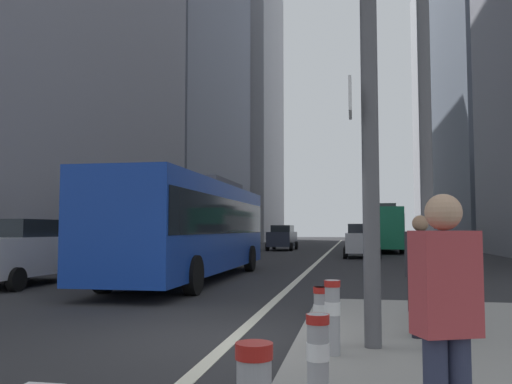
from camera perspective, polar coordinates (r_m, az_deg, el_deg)
The scene contains 18 objects.
ground_plane at distance 27.82m, azimuth 6.78°, elevation -7.38°, with size 160.00×160.00×0.00m, color #28282B.
lane_centre_line at distance 37.79m, azimuth 7.77°, elevation -6.46°, with size 0.20×80.00×0.01m, color beige.
office_tower_left_mid at distance 56.50m, azimuth -9.07°, elevation 17.29°, with size 11.37×24.42×44.23m, color slate.
office_tower_left_far at distance 78.16m, azimuth -3.01°, elevation 9.13°, with size 13.77×19.25×38.78m, color #9E9EA3.
office_tower_right_far at distance 86.70m, azimuth 20.55°, elevation 8.81°, with size 10.16×19.95×40.97m, color #9E9EA3.
city_bus_blue_oncoming at distance 17.49m, azimuth -6.85°, elevation -3.38°, with size 2.74×11.84×3.40m.
sedan_white_oncoming at distance 17.28m, azimuth -23.88°, elevation -5.87°, with size 2.11×4.33×1.94m.
city_bus_red_receding at distance 40.56m, azimuth 13.29°, elevation -3.63°, with size 2.78×11.46×3.40m.
car_oncoming_mid at distance 41.57m, azimuth 2.85°, elevation -4.90°, with size 2.11×4.48×1.94m.
car_receding_near at distance 31.33m, azimuth 11.29°, elevation -5.14°, with size 2.05×4.14×1.94m.
traffic_signal_gantry at distance 7.68m, azimuth -4.38°, elevation 14.70°, with size 6.28×0.65×6.00m.
street_lamp_post at distance 9.61m, azimuth 17.51°, elevation 18.34°, with size 5.50×0.32×8.00m.
bollard_left at distance 4.62m, azimuth 6.69°, elevation -17.27°, with size 0.20×0.20×0.80m.
bollard_right at distance 6.62m, azimuth 8.24°, elevation -12.78°, with size 0.20×0.20×0.89m.
bollard_back at distance 7.05m, azimuth 7.00°, elevation -12.81°, with size 0.20×0.20×0.76m.
pedestrian_railing at distance 8.67m, azimuth 17.20°, elevation -9.22°, with size 0.06×3.29×0.98m.
pedestrian_waiting at distance 3.59m, azimuth 19.76°, elevation -12.49°, with size 0.44×0.36×1.73m.
pedestrian_walking at distance 7.85m, azimuth 17.37°, elevation -7.94°, with size 0.43×0.34×1.70m.
Camera 1 is at (1.81, -7.71, 1.66)m, focal length 37.16 mm.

